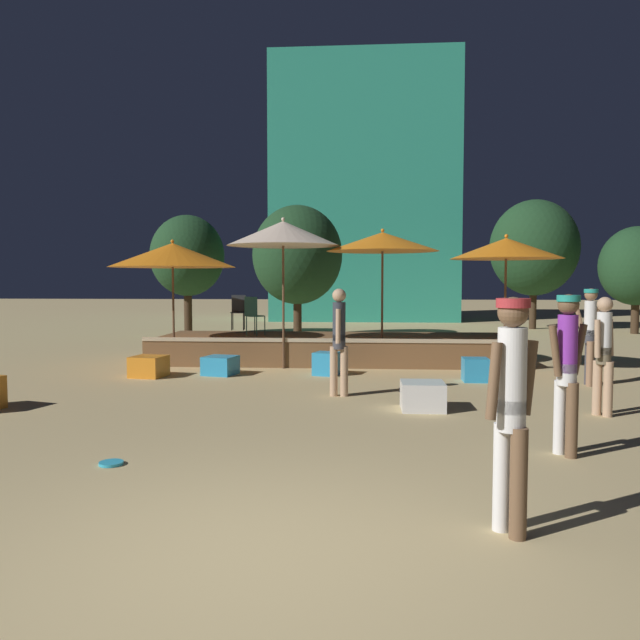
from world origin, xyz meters
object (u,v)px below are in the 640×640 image
object	(u,v)px
bistro_chair_0	(238,309)
background_tree_0	(187,256)
person_0	(511,400)
person_4	(590,330)
patio_umbrella_1	(506,249)
patio_umbrella_3	(383,242)
person_2	(567,364)
background_tree_2	(297,255)
cube_seat_5	(326,364)
patio_umbrella_2	(173,255)
background_tree_3	(534,248)
cube_seat_2	(220,365)
person_3	(604,352)
cube_seat_4	(475,370)
patio_umbrella_0	(283,234)
person_1	(339,337)
bistro_chair_1	(253,312)
background_tree_1	(637,266)
cube_seat_0	(149,366)
cube_seat_1	(423,396)
frisbee_disc	(111,463)

from	to	relation	value
bistro_chair_0	background_tree_0	bearing A→B (deg)	111.92
person_0	person_4	bearing A→B (deg)	-54.83
patio_umbrella_1	bistro_chair_0	xyz separation A→B (m)	(-6.25, 2.42, -1.40)
patio_umbrella_3	person_2	world-z (taller)	patio_umbrella_3
background_tree_2	cube_seat_5	bearing A→B (deg)	-79.70
cube_seat_5	bistro_chair_0	bearing A→B (deg)	127.34
patio_umbrella_2	patio_umbrella_3	xyz separation A→B (m)	(4.76, 0.08, 0.28)
background_tree_2	background_tree_3	xyz separation A→B (m)	(8.97, 4.55, 0.44)
patio_umbrella_1	cube_seat_2	size ratio (longest dim) A/B	3.98
person_3	bistro_chair_0	distance (m)	9.56
cube_seat_4	person_2	distance (m)	5.15
patio_umbrella_0	person_2	bearing A→B (deg)	-58.70
person_1	bistro_chair_0	distance (m)	6.28
bistro_chair_0	background_tree_3	bearing A→B (deg)	37.56
person_2	person_4	xyz separation A→B (m)	(1.91, 4.76, 0.00)
person_2	bistro_chair_1	xyz separation A→B (m)	(-4.80, 7.28, 0.19)
cube_seat_5	background_tree_3	distance (m)	15.11
cube_seat_4	background_tree_1	distance (m)	13.87
cube_seat_4	bistro_chair_1	xyz separation A→B (m)	(-4.70, 2.19, 0.98)
patio_umbrella_1	person_3	world-z (taller)	patio_umbrella_1
patio_umbrella_0	person_0	world-z (taller)	patio_umbrella_0
background_tree_2	cube_seat_0	bearing A→B (deg)	-103.15
bistro_chair_0	cube_seat_0	bearing A→B (deg)	-111.72
patio_umbrella_0	patio_umbrella_2	world-z (taller)	patio_umbrella_0
patio_umbrella_3	cube_seat_2	distance (m)	4.50
patio_umbrella_0	cube_seat_0	xyz separation A→B (m)	(-2.54, -1.39, -2.74)
background_tree_3	cube_seat_1	bearing A→B (deg)	-109.83
patio_umbrella_0	bistro_chair_1	world-z (taller)	patio_umbrella_0
cube_seat_2	patio_umbrella_1	bearing A→B (deg)	9.37
patio_umbrella_2	cube_seat_1	xyz separation A→B (m)	(5.25, -4.65, -2.30)
patio_umbrella_0	background_tree_2	bearing A→B (deg)	93.87
cube_seat_1	person_3	distance (m)	2.63
cube_seat_0	cube_seat_1	size ratio (longest dim) A/B	1.10
bistro_chair_0	cube_seat_2	bearing A→B (deg)	-90.80
cube_seat_5	person_4	xyz separation A→B (m)	(4.90, -0.94, 0.79)
person_2	patio_umbrella_1	bearing A→B (deg)	-35.41
cube_seat_2	person_4	world-z (taller)	person_4
patio_umbrella_2	bistro_chair_0	bearing A→B (deg)	60.51
person_3	patio_umbrella_1	bearing A→B (deg)	-34.37
cube_seat_0	frisbee_disc	xyz separation A→B (m)	(1.69, -5.90, -0.19)
patio_umbrella_1	person_1	bearing A→B (deg)	-136.97
frisbee_disc	background_tree_3	distance (m)	21.58
person_3	person_0	bearing A→B (deg)	112.54
patio_umbrella_0	person_1	size ratio (longest dim) A/B	1.84
patio_umbrella_1	background_tree_2	world-z (taller)	background_tree_2
frisbee_disc	patio_umbrella_3	bearing A→B (deg)	68.81
bistro_chair_1	background_tree_0	size ratio (longest dim) A/B	0.21
person_4	background_tree_3	distance (m)	14.14
background_tree_1	background_tree_0	bearing A→B (deg)	-172.81
person_1	background_tree_0	xyz separation A→B (m)	(-5.76, 11.05, 1.79)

